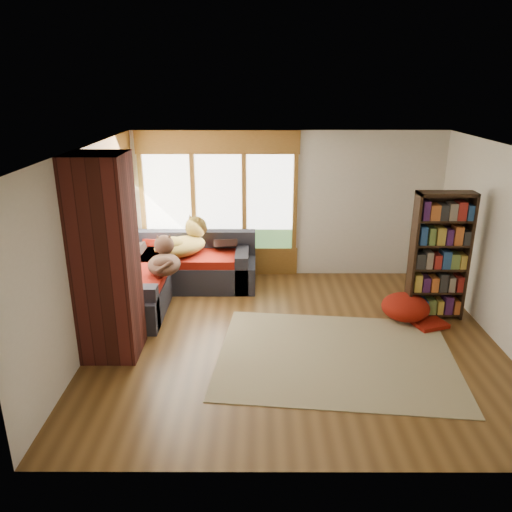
% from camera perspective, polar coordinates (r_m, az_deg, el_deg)
% --- Properties ---
extents(floor, '(5.50, 5.50, 0.00)m').
position_cam_1_polar(floor, '(7.04, 4.43, -9.42)').
color(floor, '#4F3316').
rests_on(floor, ground).
extents(ceiling, '(5.50, 5.50, 0.00)m').
position_cam_1_polar(ceiling, '(6.22, 5.05, 12.06)').
color(ceiling, white).
extents(wall_back, '(5.50, 0.04, 2.60)m').
position_cam_1_polar(wall_back, '(8.91, 3.50, 5.83)').
color(wall_back, silver).
rests_on(wall_back, ground).
extents(wall_front, '(5.50, 0.04, 2.60)m').
position_cam_1_polar(wall_front, '(4.24, 7.31, -10.29)').
color(wall_front, silver).
rests_on(wall_front, ground).
extents(wall_left, '(0.04, 5.00, 2.60)m').
position_cam_1_polar(wall_left, '(6.87, -18.82, 0.64)').
color(wall_left, silver).
rests_on(wall_left, ground).
extents(wall_right, '(0.04, 5.00, 2.60)m').
position_cam_1_polar(wall_right, '(7.27, 26.87, 0.57)').
color(wall_right, silver).
rests_on(wall_right, ground).
extents(windows_back, '(2.82, 0.10, 1.90)m').
position_cam_1_polar(windows_back, '(8.88, -4.27, 6.09)').
color(windows_back, brown).
rests_on(windows_back, wall_back).
extents(windows_left, '(0.10, 2.62, 1.90)m').
position_cam_1_polar(windows_left, '(7.94, -15.99, 3.77)').
color(windows_left, brown).
rests_on(windows_left, wall_left).
extents(roller_blind, '(0.03, 0.72, 0.90)m').
position_cam_1_polar(roller_blind, '(8.62, -14.58, 7.84)').
color(roller_blind, '#738655').
rests_on(roller_blind, wall_left).
extents(brick_chimney, '(0.70, 0.70, 2.60)m').
position_cam_1_polar(brick_chimney, '(6.44, -16.83, -0.36)').
color(brick_chimney, '#471914').
rests_on(brick_chimney, ground).
extents(sectional_sofa, '(2.20, 2.20, 0.80)m').
position_cam_1_polar(sectional_sofa, '(8.55, -9.52, -2.01)').
color(sectional_sofa, black).
rests_on(sectional_sofa, ground).
extents(area_rug, '(3.25, 2.62, 0.01)m').
position_cam_1_polar(area_rug, '(6.69, 9.11, -11.22)').
color(area_rug, beige).
rests_on(area_rug, ground).
extents(bookshelf, '(0.82, 0.27, 1.92)m').
position_cam_1_polar(bookshelf, '(7.75, 20.21, -0.08)').
color(bookshelf, black).
rests_on(bookshelf, ground).
extents(pouf, '(0.72, 0.72, 0.38)m').
position_cam_1_polar(pouf, '(7.81, 16.72, -5.54)').
color(pouf, '#8F1306').
rests_on(pouf, area_rug).
extents(dog_tan, '(1.04, 1.08, 0.53)m').
position_cam_1_polar(dog_tan, '(8.50, -8.06, 1.53)').
color(dog_tan, olive).
rests_on(dog_tan, sectional_sofa).
extents(dog_brindle, '(0.60, 0.87, 0.45)m').
position_cam_1_polar(dog_brindle, '(7.81, -10.44, -0.58)').
color(dog_brindle, black).
rests_on(dog_brindle, sectional_sofa).
extents(throw_pillows, '(1.98, 1.68, 0.45)m').
position_cam_1_polar(throw_pillows, '(8.53, -9.28, 1.12)').
color(throw_pillows, black).
rests_on(throw_pillows, sectional_sofa).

